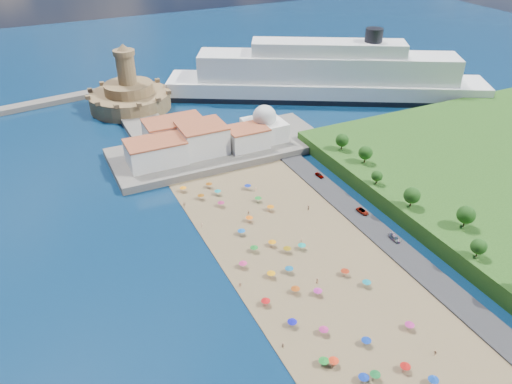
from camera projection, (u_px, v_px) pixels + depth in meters
ground at (280, 256)px, 150.69m from camera, size 700.00×700.00×0.00m
terrace at (220, 149)px, 209.83m from camera, size 90.00×36.00×3.00m
jetty at (147, 128)px, 228.83m from camera, size 18.00×70.00×2.40m
waterfront_buildings at (189, 140)px, 202.20m from camera, size 57.00×29.00×11.00m
domed_building at (264, 126)px, 211.79m from camera, size 16.00×16.00×15.00m
fortress at (130, 96)px, 249.09m from camera, size 40.00×40.00×32.40m
cruise_ship at (326, 78)px, 259.63m from camera, size 157.47×101.48×36.32m
beach_parasols at (296, 275)px, 140.03m from camera, size 32.37×117.75×2.20m
beachgoers at (272, 249)px, 151.91m from camera, size 39.41×88.48×1.85m
parked_cars at (362, 210)px, 169.74m from camera, size 2.71×49.03×1.37m
hillside_trees at (432, 204)px, 156.99m from camera, size 12.92×107.13×7.24m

